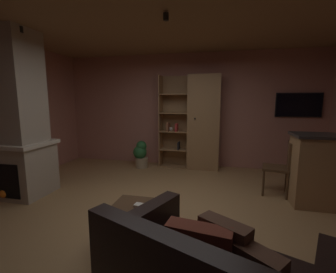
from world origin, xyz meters
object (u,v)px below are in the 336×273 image
at_px(table_book_0, 140,205).
at_px(potted_floor_plant, 141,154).
at_px(coffee_table, 139,216).
at_px(dining_chair, 281,165).
at_px(stone_fireplace, 16,123).
at_px(bookshelf_cabinet, 200,123).
at_px(wall_mounted_tv, 298,105).

height_order(table_book_0, potted_floor_plant, potted_floor_plant).
xyz_separation_m(table_book_0, potted_floor_plant, (-0.99, 2.86, -0.12)).
bearing_deg(table_book_0, coffee_table, -80.13).
bearing_deg(dining_chair, potted_floor_plant, 159.81).
relative_size(stone_fireplace, coffee_table, 4.09).
distance_m(bookshelf_cabinet, potted_floor_plant, 1.58).
relative_size(table_book_0, potted_floor_plant, 0.20).
xyz_separation_m(bookshelf_cabinet, wall_mounted_tv, (2.12, 0.21, 0.42)).
relative_size(dining_chair, potted_floor_plant, 1.43).
bearing_deg(dining_chair, table_book_0, -135.95).
xyz_separation_m(table_book_0, wall_mounted_tv, (2.49, 3.32, 1.05)).
relative_size(stone_fireplace, bookshelf_cabinet, 1.24).
distance_m(stone_fireplace, bookshelf_cabinet, 3.61).
height_order(coffee_table, wall_mounted_tv, wall_mounted_tv).
height_order(dining_chair, wall_mounted_tv, wall_mounted_tv).
bearing_deg(wall_mounted_tv, potted_floor_plant, -172.47).
bearing_deg(coffee_table, dining_chair, 45.24).
height_order(stone_fireplace, wall_mounted_tv, stone_fireplace).
bearing_deg(wall_mounted_tv, coffee_table, -126.28).
bearing_deg(dining_chair, stone_fireplace, -167.91).
distance_m(stone_fireplace, wall_mounted_tv, 5.53).
bearing_deg(stone_fireplace, bookshelf_cabinet, 38.13).
xyz_separation_m(stone_fireplace, dining_chair, (4.33, 0.93, -0.69)).
relative_size(bookshelf_cabinet, potted_floor_plant, 3.36).
height_order(bookshelf_cabinet, coffee_table, bookshelf_cabinet).
bearing_deg(table_book_0, stone_fireplace, 160.34).
height_order(bookshelf_cabinet, dining_chair, bookshelf_cabinet).
xyz_separation_m(coffee_table, potted_floor_plant, (-1.00, 2.92, -0.02)).
distance_m(potted_floor_plant, wall_mounted_tv, 3.71).
relative_size(dining_chair, wall_mounted_tv, 0.99).
distance_m(dining_chair, wall_mounted_tv, 1.90).
xyz_separation_m(coffee_table, wall_mounted_tv, (2.48, 3.38, 1.15)).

